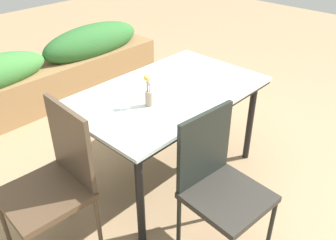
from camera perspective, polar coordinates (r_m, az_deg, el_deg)
ground_plane at (r=3.06m, az=0.58°, el=-8.89°), size 12.00×12.00×0.00m
dining_table at (r=2.69m, az=-0.00°, el=3.40°), size 1.47×0.90×0.78m
chair_near_left at (r=2.21m, az=7.98°, el=-9.43°), size 0.49×0.49×0.96m
chair_end_left at (r=2.27m, az=-17.45°, el=-8.70°), size 0.49×0.49×1.00m
flower_vase at (r=2.41m, az=-3.12°, el=4.70°), size 0.06×0.06×0.23m
planter_box at (r=4.19m, az=-18.57°, el=6.99°), size 2.86×0.47×0.76m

